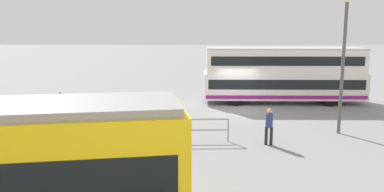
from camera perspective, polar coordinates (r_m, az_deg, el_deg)
ground_plane at (r=24.85m, az=6.73°, el=-2.06°), size 160.00×160.00×0.00m
double_decker_bus at (r=27.48m, az=12.93°, el=2.98°), size 10.66×2.54×3.73m
pedestrian_near_railing at (r=20.66m, az=-3.64°, el=-1.97°), size 0.35×0.36×1.58m
pedestrian_crossing at (r=17.81m, az=10.99°, el=-3.99°), size 0.40×0.40×1.64m
pedestrian_railing at (r=18.16m, az=-9.39°, el=-4.29°), size 9.26×0.49×1.08m
info_sign at (r=19.08m, az=-18.29°, el=-1.45°), size 1.28×0.29×2.22m
street_lamp at (r=20.22m, az=20.90°, el=5.65°), size 0.36×0.36×6.61m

